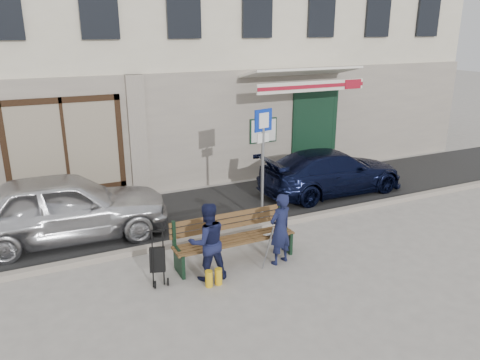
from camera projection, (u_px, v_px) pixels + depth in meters
ground at (276, 262)px, 9.03m from camera, size 80.00×80.00×0.00m
asphalt_lane at (215, 209)px, 11.69m from camera, size 60.00×3.20×0.01m
curb at (243, 230)px, 10.30m from camera, size 60.00×0.18×0.12m
building at (147, 6)px, 14.76m from camera, size 20.00×8.27×10.00m
car_silver at (65, 207)px, 9.82m from camera, size 4.36×1.98×1.45m
car_navy at (331, 172)px, 12.70m from camera, size 4.12×1.68×1.20m
parking_sign at (263, 148)px, 10.38m from camera, size 0.48×0.15×2.64m
bench at (232, 240)px, 8.92m from camera, size 2.40×1.17×0.98m
man at (280, 229)px, 8.80m from camera, size 0.59×0.47×1.40m
woman at (208, 242)px, 8.24m from camera, size 0.72×0.58×1.44m
stroller at (158, 261)px, 8.20m from camera, size 0.34×0.43×0.94m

